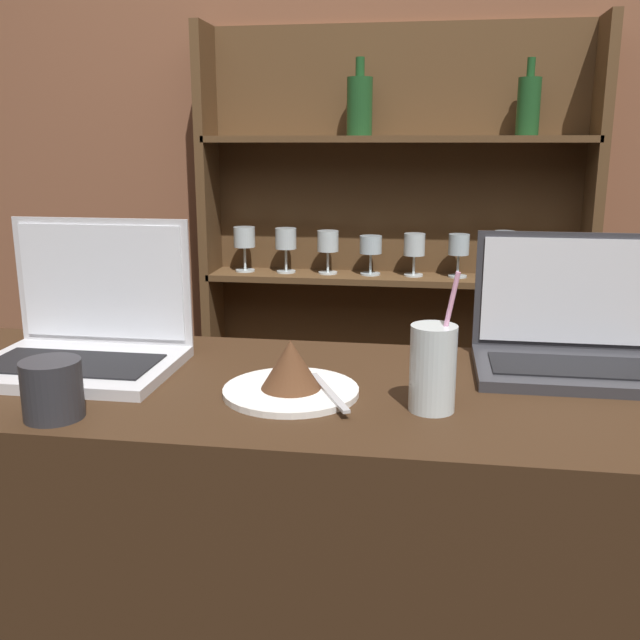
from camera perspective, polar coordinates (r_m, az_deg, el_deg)
The scene contains 7 objects.
back_wall at distance 2.39m, azimuth 5.55°, elevation 13.24°, with size 7.00×0.06×2.70m.
back_shelf at distance 2.35m, azimuth 5.82°, elevation 2.39°, with size 1.23×0.18×1.74m.
laptop_near at distance 1.28m, azimuth -18.24°, elevation -1.16°, with size 0.33×0.24×0.24m.
laptop_far at distance 1.27m, azimuth 19.48°, elevation -1.56°, with size 0.32×0.21×0.22m.
cake_plate at distance 1.08m, azimuth -2.33°, elevation -4.45°, with size 0.21×0.21×0.09m.
water_glass at distance 1.02m, azimuth 9.02°, elevation -3.80°, with size 0.07×0.07×0.20m.
coffee_cup at distance 1.06m, azimuth -20.63°, elevation -5.22°, with size 0.08×0.08×0.08m.
Camera 1 is at (0.14, -0.80, 1.38)m, focal length 40.00 mm.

